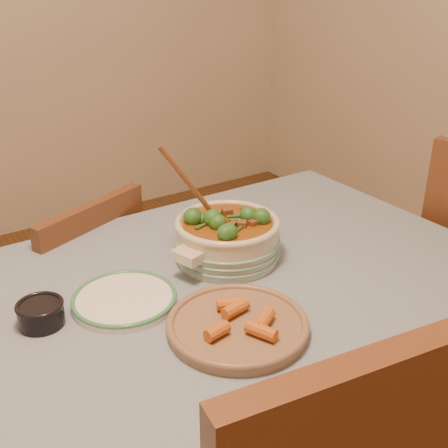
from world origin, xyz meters
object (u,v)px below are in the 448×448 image
chair_far (79,302)px  dining_table (182,352)px  fried_plate (238,323)px  stew_casserole (227,235)px  white_plate (124,299)px  condiment_bowl (41,312)px

chair_far → dining_table: bearing=70.3°
fried_plate → chair_far: bearing=97.8°
stew_casserole → white_plate: (-0.30, -0.05, -0.06)m
fried_plate → chair_far: size_ratio=0.40×
stew_casserole → condiment_bowl: bearing=-177.2°
dining_table → chair_far: (-0.03, 0.62, -0.20)m
white_plate → chair_far: (0.05, 0.50, -0.30)m
stew_casserole → white_plate: stew_casserole is taller
condiment_bowl → fried_plate: bearing=-37.1°
chair_far → stew_casserole: bearing=96.7°
dining_table → white_plate: (-0.08, 0.11, 0.10)m
white_plate → stew_casserole: bearing=8.7°
dining_table → condiment_bowl: condiment_bowl is taller
fried_plate → stew_casserole: bearing=60.1°
stew_casserole → fried_plate: (-0.15, -0.27, -0.05)m
condiment_bowl → fried_plate: (0.32, -0.24, -0.01)m
dining_table → condiment_bowl: (-0.25, 0.14, 0.12)m
stew_casserole → fried_plate: 0.31m
condiment_bowl → dining_table: bearing=-28.5°
white_plate → chair_far: chair_far is taller
white_plate → condiment_bowl: (-0.18, 0.02, 0.02)m
fried_plate → chair_far: 0.79m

